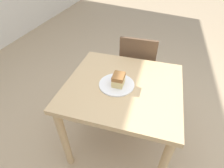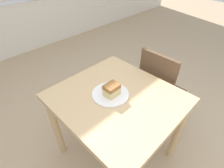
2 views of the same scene
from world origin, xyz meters
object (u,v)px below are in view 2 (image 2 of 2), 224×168
Objects in this scene: cake_slice at (112,90)px; chair_near_window at (159,90)px; plate at (110,94)px; dining_table_near at (117,108)px.

chair_near_window is at bearing -5.81° from cake_slice.
cake_slice is (-0.00, -0.01, 0.05)m from plate.
plate is (-0.61, 0.08, 0.28)m from chair_near_window.
dining_table_near is 8.24× the size of cake_slice.
plate is at bearing 82.90° from chair_near_window.
plate is (-0.02, 0.05, 0.12)m from dining_table_near.
plate is at bearing 114.12° from dining_table_near.
cake_slice reaches higher than dining_table_near.
chair_near_window is (0.59, -0.03, -0.15)m from dining_table_near.
plate is at bearing 88.10° from cake_slice.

